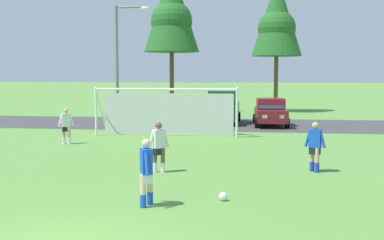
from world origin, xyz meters
name	(u,v)px	position (x,y,z in m)	size (l,w,h in m)	color
ground_plane	(185,141)	(0.00, 15.00, 0.00)	(400.00, 400.00, 0.00)	#598C3D
parking_lot_strip	(205,124)	(0.00, 23.37, 0.00)	(52.00, 8.40, 0.01)	#3D3D3F
soccer_ball	(223,196)	(2.71, 4.09, 0.11)	(0.22, 0.22, 0.22)	white
soccer_goal	(168,111)	(-1.28, 17.29, 1.29)	(7.48, 2.20, 2.57)	white
player_striker_near	(66,126)	(-5.25, 13.26, 0.82)	(0.70, 0.41, 1.64)	tan
player_midfield_center	(159,147)	(0.35, 7.41, 0.82)	(0.66, 0.50, 1.64)	brown
player_defender_far	(315,147)	(5.38, 8.22, 0.82)	(0.69, 0.41, 1.64)	tan
player_winger_left	(146,173)	(0.92, 3.31, 0.82)	(0.38, 0.73, 1.64)	beige
parked_car_slot_far_left	(129,111)	(-4.84, 22.48, 0.88)	(2.21, 4.29, 1.72)	silver
parked_car_slot_left	(177,111)	(-1.71, 22.67, 0.88)	(2.06, 4.21, 1.72)	navy
parked_car_slot_center_left	(223,106)	(1.14, 24.03, 1.11)	(2.14, 4.60, 2.16)	#194C2D
parked_car_slot_center	(270,112)	(4.18, 22.80, 0.88)	(2.25, 4.31, 1.72)	maroon
tree_left_edge	(172,11)	(-3.84, 32.24, 8.44)	(4.60, 4.60, 12.26)	brown
tree_mid_left	(277,19)	(4.85, 35.24, 7.98)	(4.35, 4.35, 11.61)	brown
street_lamp	(120,67)	(-4.05, 17.98, 3.60)	(2.00, 0.32, 6.92)	slate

